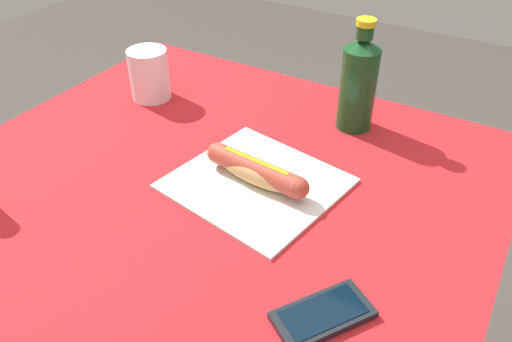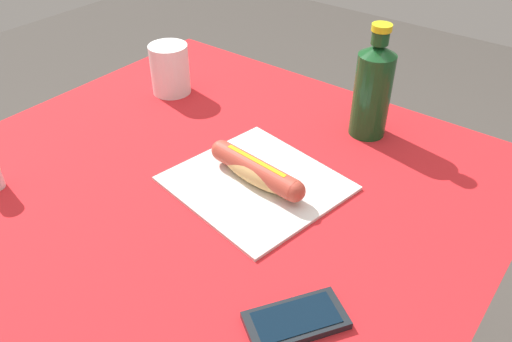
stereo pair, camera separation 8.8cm
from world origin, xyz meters
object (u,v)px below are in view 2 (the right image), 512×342
(soda_bottle, at_px, (373,89))
(hot_dog, at_px, (256,171))
(drinking_cup, at_px, (170,69))
(cell_phone, at_px, (296,320))

(soda_bottle, bearing_deg, hot_dog, -104.71)
(hot_dog, xyz_separation_m, drinking_cup, (-0.37, 0.16, 0.03))
(cell_phone, xyz_separation_m, soda_bottle, (-0.15, 0.48, 0.09))
(soda_bottle, bearing_deg, drinking_cup, -165.45)
(hot_dog, bearing_deg, soda_bottle, 75.29)
(cell_phone, height_order, drinking_cup, drinking_cup)
(soda_bottle, xyz_separation_m, drinking_cup, (-0.44, -0.11, -0.04))
(hot_dog, relative_size, soda_bottle, 0.93)
(soda_bottle, bearing_deg, cell_phone, -72.70)
(hot_dog, bearing_deg, drinking_cup, 156.58)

